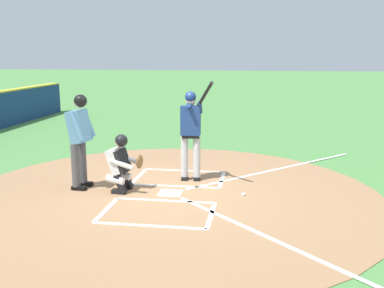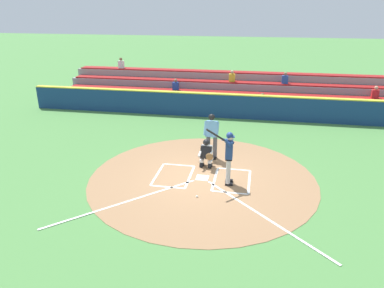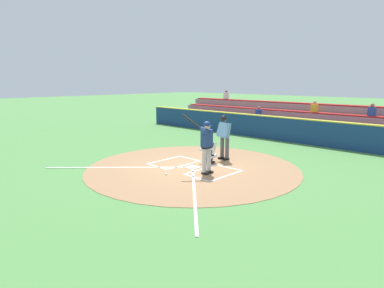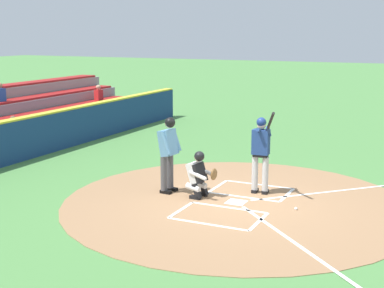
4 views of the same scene
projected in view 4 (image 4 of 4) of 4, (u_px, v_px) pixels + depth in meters
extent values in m
plane|color=#4C8442|center=(236.00, 203.00, 12.79)|extent=(120.00, 120.00, 0.00)
cylinder|color=#99704C|center=(236.00, 202.00, 12.79)|extent=(8.00, 8.00, 0.01)
cube|color=white|center=(236.00, 202.00, 12.79)|extent=(0.44, 0.44, 0.01)
cube|color=white|center=(218.00, 186.00, 14.10)|extent=(1.20, 0.08, 0.01)
cube|color=white|center=(287.00, 195.00, 13.34)|extent=(1.20, 0.08, 0.01)
cube|color=white|center=(243.00, 197.00, 13.19)|extent=(0.08, 1.80, 0.01)
cube|color=white|center=(259.00, 185.00, 14.25)|extent=(0.08, 1.80, 0.01)
cube|color=white|center=(181.00, 210.00, 12.24)|extent=(1.20, 0.08, 0.01)
cube|color=white|center=(259.00, 222.00, 11.48)|extent=(1.20, 0.08, 0.01)
cube|color=white|center=(229.00, 208.00, 12.39)|extent=(0.08, 1.80, 0.01)
cube|color=white|center=(207.00, 224.00, 11.33)|extent=(0.08, 1.80, 0.01)
cube|color=white|center=(303.00, 249.00, 10.05)|extent=(3.73, 3.73, 0.01)
cube|color=white|center=(346.00, 190.00, 13.76)|extent=(3.73, 3.73, 0.01)
cylinder|color=#BCBCBC|center=(255.00, 173.00, 13.46)|extent=(0.15, 0.15, 0.84)
cube|color=black|center=(255.00, 191.00, 13.58)|extent=(0.27, 0.13, 0.09)
cylinder|color=#BCBCBC|center=(265.00, 174.00, 13.36)|extent=(0.15, 0.15, 0.84)
cube|color=black|center=(265.00, 192.00, 13.49)|extent=(0.27, 0.13, 0.09)
cube|color=black|center=(261.00, 155.00, 13.31)|extent=(0.24, 0.35, 0.10)
cube|color=navy|center=(261.00, 142.00, 13.25)|extent=(0.26, 0.41, 0.60)
sphere|color=beige|center=(261.00, 125.00, 13.19)|extent=(0.21, 0.21, 0.21)
sphere|color=navy|center=(261.00, 122.00, 13.16)|extent=(0.23, 0.23, 0.23)
cube|color=navy|center=(263.00, 123.00, 13.26)|extent=(0.12, 0.18, 0.02)
cylinder|color=navy|center=(260.00, 131.00, 13.16)|extent=(0.43, 0.11, 0.21)
cylinder|color=navy|center=(269.00, 131.00, 13.08)|extent=(0.27, 0.10, 0.29)
cylinder|color=black|center=(270.00, 121.00, 12.64)|extent=(0.67, 0.40, 0.53)
cylinder|color=black|center=(267.00, 129.00, 13.03)|extent=(0.10, 0.10, 0.08)
cube|color=black|center=(202.00, 194.00, 13.30)|extent=(0.14, 0.27, 0.09)
cube|color=black|center=(203.00, 188.00, 13.25)|extent=(0.14, 0.25, 0.37)
cylinder|color=silver|center=(200.00, 184.00, 13.29)|extent=(0.18, 0.37, 0.21)
cube|color=black|center=(195.00, 198.00, 13.04)|extent=(0.14, 0.27, 0.09)
cube|color=black|center=(197.00, 191.00, 12.98)|extent=(0.14, 0.25, 0.37)
cylinder|color=silver|center=(193.00, 188.00, 13.02)|extent=(0.18, 0.37, 0.21)
cube|color=silver|center=(196.00, 172.00, 13.09)|extent=(0.43, 0.39, 0.52)
cube|color=black|center=(200.00, 173.00, 13.04)|extent=(0.44, 0.26, 0.46)
sphere|color=tan|center=(199.00, 157.00, 12.98)|extent=(0.21, 0.21, 0.21)
sphere|color=black|center=(199.00, 156.00, 12.97)|extent=(0.24, 0.24, 0.24)
cylinder|color=silver|center=(206.00, 172.00, 13.18)|extent=(0.13, 0.45, 0.20)
cylinder|color=silver|center=(198.00, 176.00, 12.84)|extent=(0.13, 0.45, 0.20)
ellipsoid|color=brown|center=(214.00, 174.00, 13.08)|extent=(0.29, 0.13, 0.28)
cylinder|color=#4C4C51|center=(170.00, 171.00, 13.65)|extent=(0.16, 0.16, 0.86)
cube|color=black|center=(172.00, 189.00, 13.71)|extent=(0.16, 0.29, 0.09)
cylinder|color=#4C4C51|center=(164.00, 173.00, 13.41)|extent=(0.16, 0.16, 0.86)
cube|color=black|center=(166.00, 192.00, 13.48)|extent=(0.16, 0.29, 0.09)
cube|color=#5B8EB7|center=(168.00, 142.00, 13.36)|extent=(0.47, 0.40, 0.66)
sphere|color=tan|center=(169.00, 123.00, 13.25)|extent=(0.22, 0.22, 0.22)
sphere|color=black|center=(170.00, 123.00, 13.23)|extent=(0.25, 0.25, 0.25)
cylinder|color=#5B8EB7|center=(176.00, 140.00, 13.52)|extent=(0.13, 0.29, 0.56)
cylinder|color=#5B8EB7|center=(165.00, 143.00, 13.11)|extent=(0.13, 0.29, 0.56)
sphere|color=white|center=(296.00, 209.00, 12.24)|extent=(0.07, 0.07, 0.07)
cube|color=red|center=(99.00, 95.00, 23.56)|extent=(0.36, 0.22, 0.46)
sphere|color=tan|center=(98.00, 87.00, 23.50)|extent=(0.20, 0.20, 0.20)
cube|color=#284C9E|center=(0.00, 95.00, 19.61)|extent=(0.36, 0.22, 0.46)
sphere|color=#9E7051|center=(0.00, 85.00, 19.54)|extent=(0.20, 0.20, 0.20)
cube|color=yellow|center=(14.00, 129.00, 17.98)|extent=(0.36, 0.22, 0.46)
sphere|color=brown|center=(13.00, 119.00, 17.91)|extent=(0.20, 0.20, 0.20)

